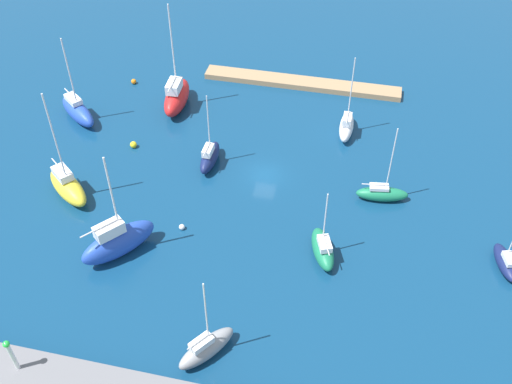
{
  "coord_description": "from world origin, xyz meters",
  "views": [
    {
      "loc": [
        -10.22,
        50.43,
        44.71
      ],
      "look_at": [
        0.0,
        4.67,
        1.5
      ],
      "focal_mm": 41.16,
      "sensor_mm": 36.0,
      "label": 1
    }
  ],
  "objects_px": {
    "sailboat_red_center_basin": "(177,96)",
    "sailboat_blue_outer_mooring": "(78,110)",
    "sailboat_green_inner_mooring": "(323,249)",
    "sailboat_green_near_pier": "(382,193)",
    "harbor_beacon": "(11,353)",
    "sailboat_navy_off_beacon": "(506,262)",
    "mooring_buoy_white": "(182,227)",
    "mooring_buoy_orange": "(134,81)",
    "mooring_buoy_yellow": "(133,145)",
    "sailboat_blue_west_end": "(118,241)",
    "sailboat_navy_far_south": "(210,157)",
    "sailboat_white_along_channel": "(347,126)",
    "sailboat_gray_east_end": "(206,348)",
    "sailboat_yellow_mid_basin": "(68,186)",
    "pier_dock": "(302,83)"
  },
  "relations": [
    {
      "from": "sailboat_navy_off_beacon",
      "to": "mooring_buoy_yellow",
      "type": "xyz_separation_m",
      "value": [
        42.67,
        -10.02,
        -0.38
      ]
    },
    {
      "from": "sailboat_navy_far_south",
      "to": "sailboat_red_center_basin",
      "type": "height_order",
      "value": "sailboat_red_center_basin"
    },
    {
      "from": "sailboat_green_inner_mooring",
      "to": "sailboat_blue_outer_mooring",
      "type": "bearing_deg",
      "value": 44.06
    },
    {
      "from": "sailboat_red_center_basin",
      "to": "sailboat_blue_outer_mooring",
      "type": "xyz_separation_m",
      "value": [
        11.63,
        5.36,
        -0.38
      ]
    },
    {
      "from": "sailboat_navy_off_beacon",
      "to": "sailboat_green_near_pier",
      "type": "xyz_separation_m",
      "value": [
        12.46,
        -7.23,
        0.1
      ]
    },
    {
      "from": "sailboat_blue_outer_mooring",
      "to": "mooring_buoy_orange",
      "type": "height_order",
      "value": "sailboat_blue_outer_mooring"
    },
    {
      "from": "sailboat_green_inner_mooring",
      "to": "mooring_buoy_yellow",
      "type": "relative_size",
      "value": 9.94
    },
    {
      "from": "sailboat_blue_west_end",
      "to": "sailboat_white_along_channel",
      "type": "relative_size",
      "value": 1.16
    },
    {
      "from": "sailboat_navy_far_south",
      "to": "sailboat_red_center_basin",
      "type": "xyz_separation_m",
      "value": [
        7.48,
        -10.47,
        0.58
      ]
    },
    {
      "from": "sailboat_blue_west_end",
      "to": "sailboat_navy_off_beacon",
      "type": "distance_m",
      "value": 38.21
    },
    {
      "from": "mooring_buoy_white",
      "to": "sailboat_navy_off_beacon",
      "type": "bearing_deg",
      "value": -176.6
    },
    {
      "from": "sailboat_navy_off_beacon",
      "to": "sailboat_green_near_pier",
      "type": "bearing_deg",
      "value": 45.2
    },
    {
      "from": "sailboat_green_near_pier",
      "to": "mooring_buoy_yellow",
      "type": "distance_m",
      "value": 30.34
    },
    {
      "from": "sailboat_blue_west_end",
      "to": "sailboat_blue_outer_mooring",
      "type": "height_order",
      "value": "sailboat_blue_west_end"
    },
    {
      "from": "sailboat_green_inner_mooring",
      "to": "mooring_buoy_yellow",
      "type": "distance_m",
      "value": 27.89
    },
    {
      "from": "sailboat_blue_west_end",
      "to": "sailboat_gray_east_end",
      "type": "distance_m",
      "value": 15.01
    },
    {
      "from": "mooring_buoy_white",
      "to": "mooring_buoy_orange",
      "type": "distance_m",
      "value": 29.82
    },
    {
      "from": "sailboat_green_inner_mooring",
      "to": "sailboat_white_along_channel",
      "type": "xyz_separation_m",
      "value": [
        -0.12,
        -20.91,
        0.14
      ]
    },
    {
      "from": "pier_dock",
      "to": "sailboat_gray_east_end",
      "type": "distance_m",
      "value": 44.19
    },
    {
      "from": "harbor_beacon",
      "to": "sailboat_yellow_mid_basin",
      "type": "distance_m",
      "value": 22.59
    },
    {
      "from": "sailboat_blue_west_end",
      "to": "sailboat_white_along_channel",
      "type": "bearing_deg",
      "value": 0.09
    },
    {
      "from": "harbor_beacon",
      "to": "sailboat_green_near_pier",
      "type": "height_order",
      "value": "sailboat_green_near_pier"
    },
    {
      "from": "sailboat_blue_west_end",
      "to": "sailboat_blue_outer_mooring",
      "type": "relative_size",
      "value": 1.05
    },
    {
      "from": "sailboat_white_along_channel",
      "to": "sailboat_red_center_basin",
      "type": "bearing_deg",
      "value": 87.37
    },
    {
      "from": "harbor_beacon",
      "to": "mooring_buoy_white",
      "type": "height_order",
      "value": "harbor_beacon"
    },
    {
      "from": "mooring_buoy_yellow",
      "to": "sailboat_blue_west_end",
      "type": "bearing_deg",
      "value": 106.92
    },
    {
      "from": "sailboat_blue_west_end",
      "to": "sailboat_white_along_channel",
      "type": "height_order",
      "value": "sailboat_blue_west_end"
    },
    {
      "from": "pier_dock",
      "to": "sailboat_green_inner_mooring",
      "type": "relative_size",
      "value": 3.36
    },
    {
      "from": "sailboat_blue_west_end",
      "to": "sailboat_green_near_pier",
      "type": "bearing_deg",
      "value": -22.58
    },
    {
      "from": "sailboat_blue_outer_mooring",
      "to": "sailboat_white_along_channel",
      "type": "bearing_deg",
      "value": 46.02
    },
    {
      "from": "mooring_buoy_orange",
      "to": "mooring_buoy_yellow",
      "type": "bearing_deg",
      "value": 111.23
    },
    {
      "from": "sailboat_navy_off_beacon",
      "to": "mooring_buoy_yellow",
      "type": "bearing_deg",
      "value": 62.11
    },
    {
      "from": "sailboat_blue_west_end",
      "to": "sailboat_yellow_mid_basin",
      "type": "relative_size",
      "value": 0.9
    },
    {
      "from": "sailboat_navy_far_south",
      "to": "sailboat_green_near_pier",
      "type": "height_order",
      "value": "sailboat_green_near_pier"
    },
    {
      "from": "sailboat_green_near_pier",
      "to": "mooring_buoy_orange",
      "type": "xyz_separation_m",
      "value": [
        35.5,
        -16.4,
        -0.54
      ]
    },
    {
      "from": "sailboat_navy_far_south",
      "to": "mooring_buoy_white",
      "type": "distance_m",
      "value": 10.91
    },
    {
      "from": "mooring_buoy_yellow",
      "to": "sailboat_gray_east_end",
      "type": "bearing_deg",
      "value": 123.02
    },
    {
      "from": "sailboat_yellow_mid_basin",
      "to": "mooring_buoy_orange",
      "type": "bearing_deg",
      "value": 131.95
    },
    {
      "from": "sailboat_navy_far_south",
      "to": "sailboat_navy_off_beacon",
      "type": "height_order",
      "value": "sailboat_navy_far_south"
    },
    {
      "from": "sailboat_red_center_basin",
      "to": "mooring_buoy_yellow",
      "type": "xyz_separation_m",
      "value": [
        2.56,
        9.39,
        -1.33
      ]
    },
    {
      "from": "mooring_buoy_orange",
      "to": "sailboat_green_inner_mooring",
      "type": "bearing_deg",
      "value": 139.27
    },
    {
      "from": "sailboat_red_center_basin",
      "to": "mooring_buoy_orange",
      "type": "xyz_separation_m",
      "value": [
        7.85,
        -4.22,
        -1.38
      ]
    },
    {
      "from": "sailboat_green_near_pier",
      "to": "sailboat_navy_off_beacon",
      "type": "bearing_deg",
      "value": -38.83
    },
    {
      "from": "harbor_beacon",
      "to": "mooring_buoy_orange",
      "type": "distance_m",
      "value": 45.66
    },
    {
      "from": "sailboat_blue_west_end",
      "to": "sailboat_green_near_pier",
      "type": "distance_m",
      "value": 28.7
    },
    {
      "from": "pier_dock",
      "to": "sailboat_blue_outer_mooring",
      "type": "bearing_deg",
      "value": 28.02
    },
    {
      "from": "mooring_buoy_yellow",
      "to": "mooring_buoy_orange",
      "type": "distance_m",
      "value": 14.6
    },
    {
      "from": "sailboat_navy_off_beacon",
      "to": "mooring_buoy_white",
      "type": "xyz_separation_m",
      "value": [
        32.61,
        1.94,
        -0.49
      ]
    },
    {
      "from": "sailboat_navy_far_south",
      "to": "sailboat_gray_east_end",
      "type": "height_order",
      "value": "sailboat_gray_east_end"
    },
    {
      "from": "sailboat_green_near_pier",
      "to": "harbor_beacon",
      "type": "bearing_deg",
      "value": -143.04
    }
  ]
}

